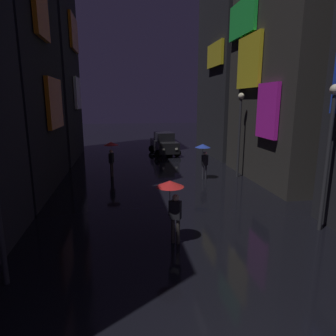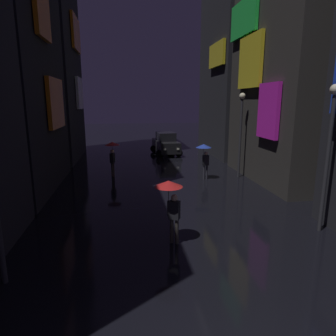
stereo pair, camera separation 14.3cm
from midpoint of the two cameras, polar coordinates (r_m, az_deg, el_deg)
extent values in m
cube|color=orange|center=(17.03, -21.01, 11.41)|extent=(0.20, 3.11, 2.55)
cube|color=orange|center=(16.18, -23.33, 25.70)|extent=(0.20, 2.26, 2.29)
cube|color=white|center=(25.96, -17.01, 13.46)|extent=(0.20, 2.52, 2.48)
cube|color=orange|center=(26.48, -17.68, 23.21)|extent=(0.20, 3.40, 2.55)
cube|color=#33302D|center=(18.93, 22.06, 17.75)|extent=(4.00, 8.21, 13.07)
cube|color=#F226D8|center=(16.11, 18.17, 10.31)|extent=(0.20, 2.01, 2.75)
cube|color=yellow|center=(18.60, 14.95, 18.95)|extent=(0.20, 2.92, 2.89)
cube|color=#26E54C|center=(20.27, 13.75, 25.97)|extent=(0.20, 3.71, 2.06)
cube|color=#232328|center=(28.00, 12.65, 28.51)|extent=(4.00, 7.99, 24.69)
cube|color=yellow|center=(24.78, 8.77, 20.52)|extent=(0.20, 3.51, 1.76)
cylinder|color=#38332D|center=(9.94, 1.52, -11.97)|extent=(0.12, 0.12, 0.85)
cylinder|color=#38332D|center=(9.99, 0.52, -11.82)|extent=(0.12, 0.12, 0.85)
cube|color=black|center=(9.69, 1.04, -7.99)|extent=(0.40, 0.36, 0.60)
sphere|color=beige|center=(9.55, 1.05, -5.69)|extent=(0.22, 0.22, 0.22)
cylinder|color=black|center=(9.68, -0.08, -7.68)|extent=(0.09, 0.09, 0.50)
cylinder|color=slate|center=(9.57, -0.08, -5.80)|extent=(0.02, 0.02, 0.77)
cone|color=red|center=(9.43, -0.08, -3.00)|extent=(0.90, 0.90, 0.20)
cylinder|color=#2D2D38|center=(17.98, 7.00, -0.75)|extent=(0.12, 0.12, 0.85)
cylinder|color=#2D2D38|center=(17.91, 6.48, -0.79)|extent=(0.12, 0.12, 0.85)
cube|color=black|center=(17.80, 6.80, 1.50)|extent=(0.37, 0.27, 0.60)
sphere|color=beige|center=(17.72, 6.83, 2.80)|extent=(0.22, 0.22, 0.22)
cylinder|color=black|center=(17.67, 6.34, 1.60)|extent=(0.09, 0.09, 0.50)
cylinder|color=slate|center=(17.61, 6.36, 2.67)|extent=(0.02, 0.02, 0.77)
cone|color=#263FB2|center=(17.53, 6.40, 4.23)|extent=(0.90, 0.90, 0.20)
cylinder|color=#38332D|center=(18.70, -10.98, -0.37)|extent=(0.12, 0.12, 0.85)
cylinder|color=#38332D|center=(18.87, -10.77, -0.25)|extent=(0.12, 0.12, 0.85)
cube|color=black|center=(18.64, -10.97, 1.86)|extent=(0.33, 0.40, 0.60)
sphere|color=beige|center=(18.57, -11.02, 3.11)|extent=(0.22, 0.22, 0.22)
cylinder|color=black|center=(18.81, -10.90, 2.12)|extent=(0.09, 0.09, 0.50)
cylinder|color=slate|center=(18.75, -10.94, 3.12)|extent=(0.02, 0.02, 0.77)
cone|color=red|center=(18.68, -11.00, 4.59)|extent=(0.90, 0.90, 0.20)
cube|color=black|center=(26.10, -0.91, 4.29)|extent=(2.04, 4.23, 0.90)
cube|color=black|center=(26.00, -0.92, 6.04)|extent=(1.60, 1.96, 0.70)
cylinder|color=black|center=(25.09, 1.57, 2.91)|extent=(0.66, 0.27, 0.64)
cylinder|color=black|center=(24.72, -2.05, 2.76)|extent=(0.66, 0.27, 0.64)
cylinder|color=black|center=(27.64, 0.11, 3.82)|extent=(0.66, 0.27, 0.64)
cylinder|color=black|center=(27.30, -3.19, 3.69)|extent=(0.66, 0.27, 0.64)
cube|color=white|center=(24.25, 1.45, 3.65)|extent=(0.20, 0.08, 0.14)
cube|color=white|center=(23.99, -1.09, 3.55)|extent=(0.20, 0.08, 0.14)
cylinder|color=#2D2D33|center=(18.49, 13.15, 5.39)|extent=(0.14, 0.14, 4.67)
sphere|color=#F9EFCC|center=(18.36, 13.56, 13.19)|extent=(0.36, 0.36, 0.36)
cylinder|color=#2D2D33|center=(11.66, 27.64, 0.36)|extent=(0.14, 0.14, 4.75)
sphere|color=#F9EFCC|center=(11.46, 28.97, 12.94)|extent=(0.36, 0.36, 0.36)
camera|label=1|loc=(0.07, -90.31, -0.07)|focal=32.00mm
camera|label=2|loc=(0.07, 89.69, 0.07)|focal=32.00mm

